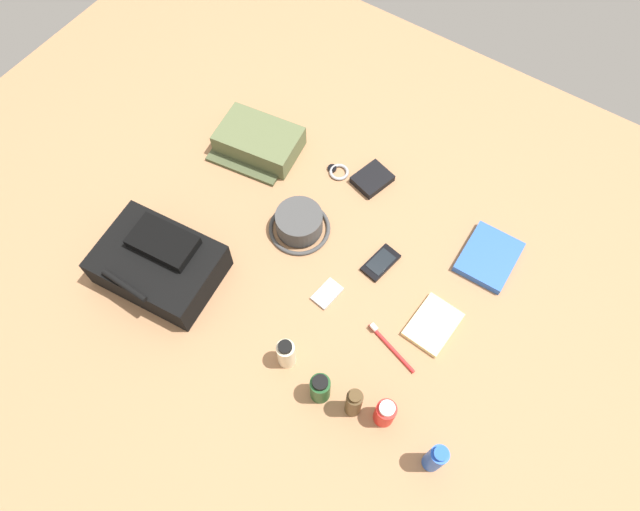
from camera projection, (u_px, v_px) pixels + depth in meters
The scene contains 16 objects.
ground_plane at pixel (320, 264), 1.67m from camera, with size 2.64×2.02×0.02m, color #A0714C.
backpack at pixel (159, 263), 1.59m from camera, with size 0.35×0.27×0.13m.
toiletry_pouch at pixel (258, 142), 1.82m from camera, with size 0.27×0.24×0.08m.
bucket_hat at pixel (299, 223), 1.68m from camera, with size 0.18×0.18×0.08m.
deodorant_spray at pixel (435, 458), 1.34m from camera, with size 0.04×0.04×0.14m.
sunscreen_spray at pixel (385, 413), 1.41m from camera, with size 0.05×0.05×0.11m.
cologne_bottle at pixel (354, 403), 1.41m from camera, with size 0.04×0.04×0.14m.
shampoo_bottle at pixel (320, 388), 1.43m from camera, with size 0.05×0.05×0.12m.
lotion_bottle at pixel (286, 353), 1.48m from camera, with size 0.05×0.05×0.11m.
paperback_novel at pixel (489, 257), 1.65m from camera, with size 0.15×0.18×0.02m.
cell_phone at pixel (381, 263), 1.65m from camera, with size 0.08×0.12×0.01m.
media_player at pixel (327, 293), 1.61m from camera, with size 0.06×0.09×0.01m.
wristwatch at pixel (338, 171), 1.80m from camera, with size 0.07×0.06×0.01m.
toothbrush at pixel (389, 345), 1.54m from camera, with size 0.17×0.06×0.02m.
wallet at pixel (372, 179), 1.78m from camera, with size 0.09×0.11×0.02m, color black.
notepad at pixel (433, 325), 1.56m from camera, with size 0.11×0.15×0.02m, color beige.
Camera 1 is at (-0.42, 0.62, 1.48)m, focal length 32.29 mm.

